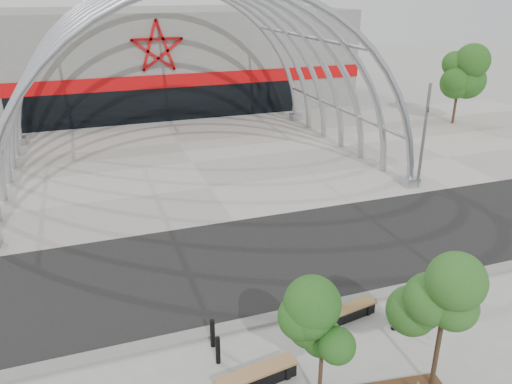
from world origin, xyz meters
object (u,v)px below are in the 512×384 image
object	(u,v)px
street_tree_1	(446,299)
bench_0	(257,378)
bollard_2	(322,292)
street_tree_0	(323,327)
signal_pole	(424,135)
bench_1	(347,313)

from	to	relation	value
street_tree_1	bench_0	bearing A→B (deg)	159.85
bollard_2	street_tree_0	bearing A→B (deg)	-117.29
signal_pole	bench_0	world-z (taller)	signal_pole
bench_0	bollard_2	bearing A→B (deg)	39.15
street_tree_1	bollard_2	bearing A→B (deg)	105.24
street_tree_1	bench_1	size ratio (longest dim) A/B	1.82
signal_pole	street_tree_0	world-z (taller)	signal_pole
street_tree_0	street_tree_1	size ratio (longest dim) A/B	0.84
bench_1	bollard_2	world-z (taller)	bollard_2
signal_pole	bollard_2	bearing A→B (deg)	-140.38
street_tree_0	bench_1	xyz separation A→B (m)	(2.33, 2.79, -2.10)
street_tree_1	bench_1	distance (m)	4.22
signal_pole	bench_0	bearing A→B (deg)	-140.50
bench_1	bollard_2	bearing A→B (deg)	117.26
street_tree_0	bench_0	size ratio (longest dim) A/B	1.39
bollard_2	signal_pole	bearing A→B (deg)	39.62
street_tree_1	bench_1	bearing A→B (deg)	101.80
street_tree_1	street_tree_0	bearing A→B (deg)	170.26
bollard_2	bench_0	bearing A→B (deg)	-140.85
street_tree_1	bench_0	xyz separation A→B (m)	(-4.32, 1.58, -2.51)
street_tree_1	bench_0	size ratio (longest dim) A/B	1.65
signal_pole	street_tree_1	bearing A→B (deg)	-124.65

